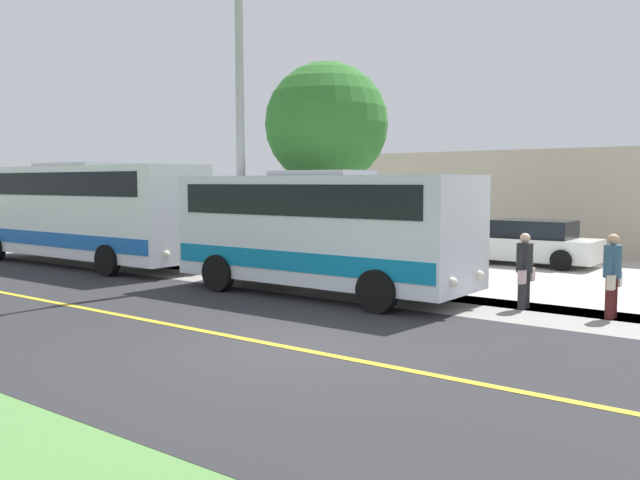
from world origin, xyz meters
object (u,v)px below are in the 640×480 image
(pedestrian_waiting, at_px, (525,269))
(parked_car_near, at_px, (529,244))
(pedestrian_with_bags, at_px, (612,273))
(tree_curbside, at_px, (326,125))
(shuttle_bus_front, at_px, (322,227))
(commercial_building, at_px, (585,199))
(street_light_pole, at_px, (237,103))
(transit_bus_rear, at_px, (78,209))

(pedestrian_waiting, bearing_deg, parked_car_near, -160.68)
(pedestrian_with_bags, xyz_separation_m, tree_curbside, (-1.78, -8.26, 3.40))
(shuttle_bus_front, distance_m, pedestrian_with_bags, 6.37)
(commercial_building, bearing_deg, tree_curbside, -13.11)
(street_light_pole, bearing_deg, shuttle_bus_front, 82.31)
(transit_bus_rear, relative_size, pedestrian_with_bags, 6.13)
(pedestrian_with_bags, bearing_deg, shuttle_bus_front, -79.48)
(street_light_pole, bearing_deg, parked_car_near, 148.89)
(shuttle_bus_front, distance_m, pedestrian_waiting, 4.69)
(transit_bus_rear, distance_m, parked_car_near, 14.60)
(tree_curbside, bearing_deg, commercial_building, 166.89)
(parked_car_near, xyz_separation_m, commercial_building, (-8.28, -0.63, 1.25))
(transit_bus_rear, xyz_separation_m, tree_curbside, (-2.95, 7.81, 2.49))
(shuttle_bus_front, bearing_deg, commercial_building, 175.90)
(parked_car_near, height_order, tree_curbside, tree_curbside)
(shuttle_bus_front, xyz_separation_m, commercial_building, (-16.94, 1.21, 0.33))
(pedestrian_with_bags, height_order, pedestrian_waiting, pedestrian_with_bags)
(tree_curbside, bearing_deg, street_light_pole, -23.20)
(pedestrian_with_bags, relative_size, street_light_pole, 0.19)
(street_light_pole, xyz_separation_m, tree_curbside, (-2.51, 1.08, -0.47))
(pedestrian_with_bags, distance_m, parked_car_near, 8.68)
(shuttle_bus_front, distance_m, tree_curbside, 4.47)
(street_light_pole, distance_m, tree_curbside, 2.78)
(parked_car_near, xyz_separation_m, tree_curbside, (5.72, -3.89, 3.60))
(street_light_pole, distance_m, commercial_building, 17.31)
(pedestrian_with_bags, height_order, street_light_pole, street_light_pole)
(shuttle_bus_front, height_order, pedestrian_with_bags, shuttle_bus_front)
(shuttle_bus_front, distance_m, street_light_pole, 4.45)
(street_light_pole, xyz_separation_m, parked_car_near, (-8.23, 4.97, -4.07))
(pedestrian_waiting, bearing_deg, transit_bus_rear, -85.59)
(street_light_pole, xyz_separation_m, commercial_building, (-16.51, 4.34, -2.82))
(shuttle_bus_front, distance_m, parked_car_near, 8.90)
(transit_bus_rear, distance_m, tree_curbside, 8.71)
(tree_curbside, xyz_separation_m, commercial_building, (-14.00, 3.26, -2.35))
(transit_bus_rear, distance_m, commercial_building, 20.24)
(pedestrian_waiting, relative_size, tree_curbside, 0.26)
(shuttle_bus_front, bearing_deg, transit_bus_rear, -89.94)
(street_light_pole, bearing_deg, tree_curbside, 156.80)
(shuttle_bus_front, bearing_deg, pedestrian_with_bags, 100.52)
(pedestrian_with_bags, xyz_separation_m, street_light_pole, (0.73, -9.34, 3.87))
(tree_curbside, bearing_deg, shuttle_bus_front, 34.86)
(pedestrian_with_bags, distance_m, commercial_building, 16.59)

